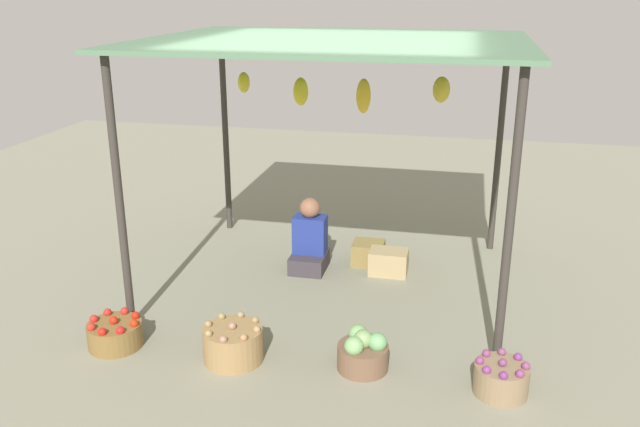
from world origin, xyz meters
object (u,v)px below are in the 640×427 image
Objects in this scene: basket_cabbages at (363,352)px; wooden_crate_stacked_rear at (368,253)px; basket_potatoes at (233,344)px; wooden_crate_near_vendor at (389,262)px; vendor_person at (310,242)px; basket_red_tomatoes at (115,334)px; basket_purple_onions at (501,378)px.

basket_cabbages is 2.08m from wooden_crate_stacked_rear.
wooden_crate_near_vendor is (1.01, 1.95, -0.02)m from basket_potatoes.
wooden_crate_near_vendor is (0.83, 0.06, -0.17)m from vendor_person.
basket_cabbages is at bearing -64.51° from vendor_person.
basket_red_tomatoes is 1.04m from basket_potatoes.
wooden_crate_near_vendor is at bearing 90.79° from basket_cabbages.
wooden_crate_stacked_rear is (1.81, 2.16, 0.01)m from basket_red_tomatoes.
basket_potatoes is at bearing -174.58° from basket_cabbages.
basket_purple_onions is at bearing -5.44° from basket_cabbages.
basket_purple_onions is 1.22× the size of wooden_crate_stacked_rear.
wooden_crate_near_vendor is 0.32m from wooden_crate_stacked_rear.
basket_purple_onions is (3.13, 0.00, 0.01)m from basket_red_tomatoes.
vendor_person is 1.73× the size of basket_red_tomatoes.
basket_potatoes is 1.22× the size of wooden_crate_near_vendor.
basket_purple_onions is (1.91, -1.90, -0.18)m from vendor_person.
basket_red_tomatoes is 2.84m from wooden_crate_near_vendor.
basket_cabbages reaches higher than basket_red_tomatoes.
wooden_crate_stacked_rear is (0.77, 2.16, -0.02)m from basket_potatoes.
vendor_person is at bearing 84.57° from basket_potatoes.
basket_potatoes is at bearing -109.58° from wooden_crate_stacked_rear.
basket_red_tomatoes is (-1.22, -1.90, -0.19)m from vendor_person.
vendor_person reaches higher than basket_potatoes.
basket_purple_onions is at bearing -0.05° from basket_potatoes.
basket_potatoes is at bearing -117.41° from wooden_crate_near_vendor.
basket_cabbages reaches higher than basket_purple_onions.
wooden_crate_stacked_rear is (0.59, 0.26, -0.18)m from vendor_person.
basket_red_tomatoes is 3.13m from basket_purple_onions.
wooden_crate_near_vendor is at bearing 3.80° from vendor_person.
wooden_crate_stacked_rear is at bearing 23.92° from vendor_person.
basket_cabbages is (0.86, -1.80, -0.15)m from vendor_person.
basket_potatoes is (-0.18, -1.90, -0.15)m from vendor_person.
basket_potatoes reaches higher than basket_purple_onions.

